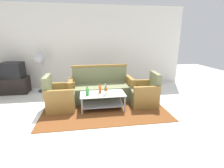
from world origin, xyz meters
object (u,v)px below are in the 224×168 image
at_px(armchair_left, 60,98).
at_px(cup, 105,94).
at_px(couch, 101,89).
at_px(pedestal_fan, 40,61).
at_px(television, 13,70).
at_px(bottle_green, 87,92).
at_px(bottle_orange, 100,89).
at_px(tv_stand, 15,85).
at_px(armchair_right, 144,94).
at_px(bottle_brown, 106,91).
at_px(coffee_table, 103,99).
at_px(bottle_clear, 105,89).

xyz_separation_m(armchair_left, cup, (1.10, -0.35, 0.17)).
bearing_deg(cup, armchair_left, 162.11).
xyz_separation_m(couch, pedestal_fan, (-1.86, 1.02, 0.70)).
bearing_deg(television, bottle_green, 148.90).
height_order(bottle_orange, tv_stand, bottle_orange).
height_order(couch, armchair_right, couch).
bearing_deg(bottle_orange, couch, 82.33).
xyz_separation_m(bottle_green, bottle_brown, (0.45, 0.01, 0.00)).
distance_m(bottle_brown, pedestal_fan, 2.65).
distance_m(bottle_orange, pedestal_fan, 2.48).
height_order(armchair_right, cup, armchair_right).
xyz_separation_m(cup, pedestal_fan, (-1.87, 1.88, 0.55)).
relative_size(tv_stand, pedestal_fan, 0.63).
distance_m(couch, coffee_table, 0.69).
bearing_deg(couch, bottle_brown, 91.92).
distance_m(television, pedestal_fan, 0.86).
bearing_deg(cup, bottle_clear, 81.76).
distance_m(armchair_right, bottle_clear, 1.09).
distance_m(coffee_table, bottle_green, 0.44).
bearing_deg(bottle_brown, armchair_right, 10.96).
distance_m(armchair_right, tv_stand, 4.09).
relative_size(cup, tv_stand, 0.12).
distance_m(armchair_left, bottle_green, 0.76).
bearing_deg(bottle_orange, armchair_left, 172.06).
height_order(armchair_right, coffee_table, armchair_right).
bearing_deg(tv_stand, coffee_table, -32.02).
height_order(bottle_clear, tv_stand, bottle_clear).
height_order(couch, cup, couch).
bearing_deg(bottle_orange, coffee_table, -37.06).
distance_m(bottle_clear, cup, 0.22).
distance_m(bottle_green, bottle_clear, 0.46).
height_order(coffee_table, bottle_orange, bottle_orange).
distance_m(cup, tv_stand, 3.26).
distance_m(armchair_left, bottle_brown, 1.17).
bearing_deg(tv_stand, bottle_clear, -30.69).
distance_m(armchair_left, tv_stand, 2.18).
xyz_separation_m(armchair_left, armchair_right, (2.19, -0.04, 0.00)).
height_order(bottle_orange, bottle_clear, bottle_orange).
height_order(television, pedestal_fan, pedestal_fan).
bearing_deg(pedestal_fan, cup, -45.12).
bearing_deg(cup, pedestal_fan, 134.88).
distance_m(bottle_brown, television, 3.24).
relative_size(armchair_right, bottle_clear, 3.55).
bearing_deg(television, pedestal_fan, -170.47).
height_order(bottle_clear, pedestal_fan, pedestal_fan).
relative_size(couch, bottle_clear, 7.61).
bearing_deg(television, bottle_brown, 153.92).
bearing_deg(pedestal_fan, bottle_green, -50.78).
distance_m(bottle_orange, bottle_brown, 0.17).
xyz_separation_m(bottle_orange, bottle_brown, (0.13, -0.11, -0.00)).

